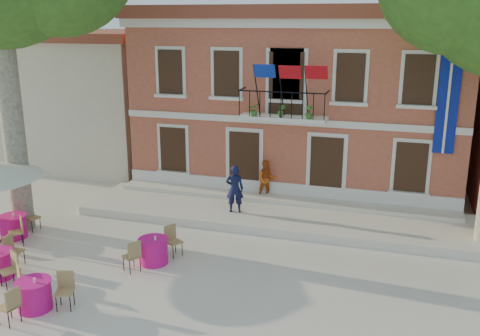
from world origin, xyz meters
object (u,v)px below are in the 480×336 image
at_px(pedestrian_navy, 235,189).
at_px(pedestrian_orange, 267,179).
at_px(cafe_table_1, 34,293).
at_px(cafe_table_4, 153,250).
at_px(cafe_table_3, 13,225).

relative_size(pedestrian_navy, pedestrian_orange, 1.15).
bearing_deg(cafe_table_1, pedestrian_orange, 68.19).
distance_m(pedestrian_navy, cafe_table_4, 4.33).
xyz_separation_m(pedestrian_orange, cafe_table_1, (-3.65, -9.11, -0.63)).
bearing_deg(cafe_table_4, pedestrian_orange, 71.59).
bearing_deg(pedestrian_navy, cafe_table_1, 52.79).
xyz_separation_m(cafe_table_3, cafe_table_4, (5.27, -0.39, -0.01)).
xyz_separation_m(pedestrian_navy, cafe_table_4, (-1.24, -4.08, -0.75)).
height_order(cafe_table_1, cafe_table_4, same).
bearing_deg(pedestrian_navy, pedestrian_orange, -127.30).
relative_size(pedestrian_orange, cafe_table_1, 0.82).
relative_size(pedestrian_orange, cafe_table_4, 0.81).
bearing_deg(cafe_table_3, pedestrian_navy, 29.57).
bearing_deg(pedestrian_orange, cafe_table_3, -165.22).
bearing_deg(cafe_table_3, pedestrian_orange, 37.18).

